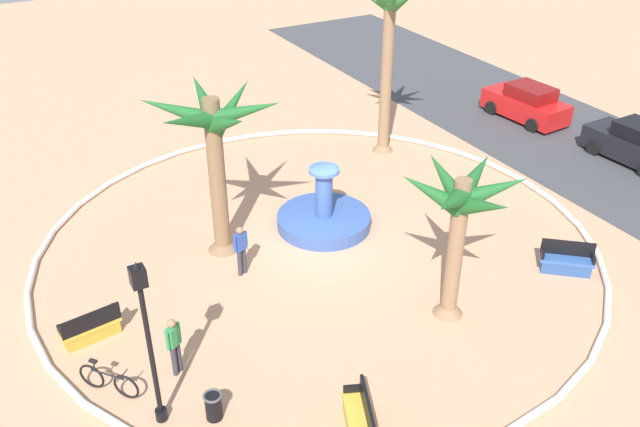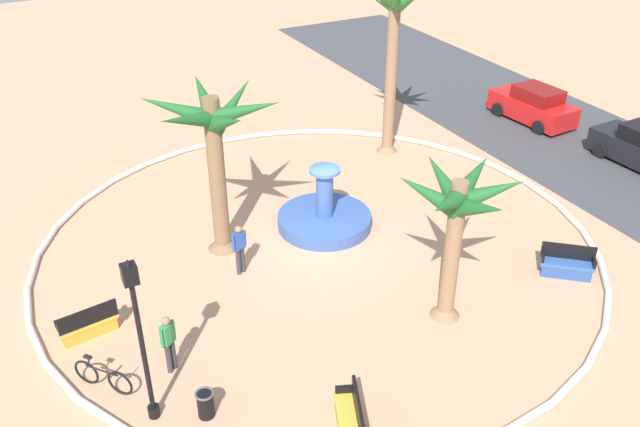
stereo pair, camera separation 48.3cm
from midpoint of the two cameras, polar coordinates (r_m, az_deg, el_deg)
ground_plane at (r=22.30m, az=0.45°, el=-2.68°), size 80.00×80.00×0.00m
plaza_curb at (r=22.25m, az=0.45°, el=-2.46°), size 18.23×18.23×0.20m
street_asphalt at (r=30.28m, az=23.73°, el=4.12°), size 48.00×8.00×0.03m
fountain at (r=23.13m, az=0.98°, el=-0.41°), size 3.22×3.22×2.23m
palm_tree_near_fountain at (r=26.89m, az=6.81°, el=15.76°), size 3.36×3.39×7.03m
palm_tree_by_curb at (r=17.91m, az=12.28°, el=-0.05°), size 3.48×3.36×4.56m
palm_tree_mid_plaza at (r=20.44m, az=-8.27°, el=6.32°), size 4.31×3.92×5.48m
bench_east at (r=22.14m, az=20.69°, el=-4.16°), size 1.42×1.54×1.00m
bench_west at (r=19.48m, az=-18.31°, el=-8.95°), size 0.71×1.65×1.00m
bench_north at (r=16.12m, az=3.43°, el=-17.14°), size 1.67×1.07×1.00m
lamppost at (r=15.30m, az=-14.12°, el=-9.54°), size 0.32×0.32×4.50m
trash_bin at (r=16.60m, az=-8.80°, el=-15.57°), size 0.46×0.46×0.73m
bicycle_red_frame at (r=17.77m, az=-17.11°, el=-13.05°), size 1.35×1.16×0.94m
person_cyclist_helmet at (r=17.48m, az=-11.88°, el=-10.49°), size 0.35×0.46×1.71m
person_cyclist_photo at (r=20.61m, az=-6.15°, el=-2.82°), size 0.30×0.51×1.69m
parked_car_leftmost at (r=32.75m, az=17.97°, el=8.68°), size 4.12×2.16×1.67m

